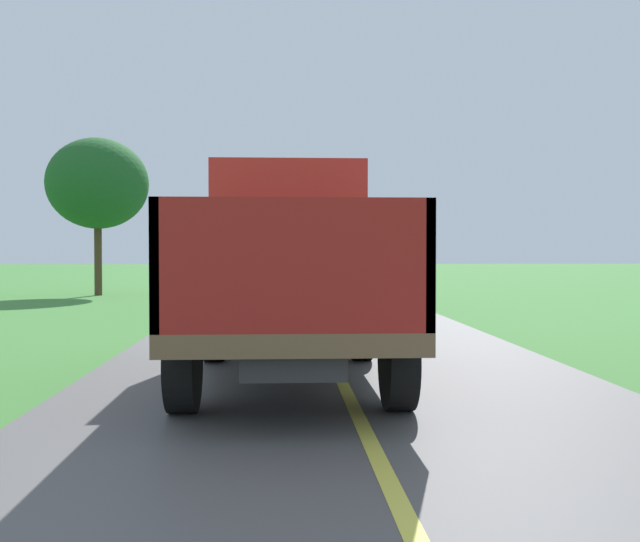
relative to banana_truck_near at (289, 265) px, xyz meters
The scene contains 3 objects.
banana_truck_near is the anchor object (origin of this frame).
banana_truck_far 11.11m from the banana_truck_near, 89.48° to the left, with size 2.38×5.81×2.80m.
roadside_tree_near_left 20.01m from the banana_truck_near, 110.45° to the left, with size 3.76×3.76×5.87m.
Camera 1 is at (-0.73, 1.48, 1.65)m, focal length 42.02 mm.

